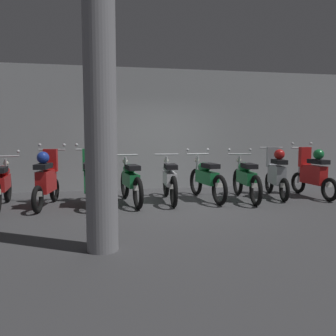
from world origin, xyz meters
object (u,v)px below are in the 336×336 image
(motorbike_slot_1, at_px, (47,179))
(motorbike_slot_5, at_px, (206,178))
(motorbike_slot_0, at_px, (2,184))
(motorbike_slot_6, at_px, (246,178))
(motorbike_slot_3, at_px, (131,181))
(motorbike_slot_4, at_px, (169,179))
(motorbike_slot_8, at_px, (313,173))
(motorbike_slot_2, at_px, (90,180))
(support_pillar, at_px, (101,123))
(motorbike_slot_7, at_px, (276,173))

(motorbike_slot_1, relative_size, motorbike_slot_5, 0.86)
(motorbike_slot_0, height_order, motorbike_slot_6, same)
(motorbike_slot_3, bearing_deg, motorbike_slot_0, 179.61)
(motorbike_slot_5, bearing_deg, motorbike_slot_0, -179.37)
(motorbike_slot_6, bearing_deg, motorbike_slot_4, 173.78)
(motorbike_slot_1, distance_m, motorbike_slot_4, 2.59)
(motorbike_slot_4, height_order, motorbike_slot_8, motorbike_slot_8)
(motorbike_slot_2, relative_size, motorbike_slot_6, 0.86)
(motorbike_slot_0, bearing_deg, motorbike_slot_6, -1.68)
(motorbike_slot_8, distance_m, support_pillar, 5.84)
(motorbike_slot_0, height_order, motorbike_slot_7, motorbike_slot_7)
(motorbike_slot_7, relative_size, motorbike_slot_8, 0.99)
(motorbike_slot_6, bearing_deg, motorbike_slot_1, 179.01)
(motorbike_slot_3, xyz_separation_m, motorbike_slot_7, (3.46, 0.08, 0.08))
(motorbike_slot_0, relative_size, motorbike_slot_7, 1.17)
(motorbike_slot_4, distance_m, motorbike_slot_7, 2.59)
(motorbike_slot_0, height_order, motorbike_slot_5, same)
(motorbike_slot_0, bearing_deg, motorbike_slot_3, -0.39)
(motorbike_slot_3, height_order, motorbike_slot_6, motorbike_slot_6)
(motorbike_slot_1, xyz_separation_m, support_pillar, (1.10, -2.95, 1.05))
(motorbike_slot_5, distance_m, motorbike_slot_8, 2.59)
(motorbike_slot_1, distance_m, motorbike_slot_7, 5.18)
(motorbike_slot_5, height_order, motorbike_slot_7, motorbike_slot_7)
(motorbike_slot_0, height_order, motorbike_slot_2, motorbike_slot_2)
(motorbike_slot_3, height_order, motorbike_slot_7, motorbike_slot_7)
(motorbike_slot_2, relative_size, motorbike_slot_3, 0.86)
(motorbike_slot_5, xyz_separation_m, motorbike_slot_6, (0.87, -0.20, 0.00))
(motorbike_slot_0, height_order, motorbike_slot_3, motorbike_slot_0)
(motorbike_slot_1, height_order, motorbike_slot_6, motorbike_slot_1)
(motorbike_slot_1, height_order, motorbike_slot_4, motorbike_slot_1)
(motorbike_slot_2, relative_size, motorbike_slot_8, 1.00)
(motorbike_slot_2, relative_size, motorbike_slot_7, 1.01)
(motorbike_slot_7, relative_size, support_pillar, 0.51)
(motorbike_slot_0, height_order, motorbike_slot_8, motorbike_slot_8)
(motorbike_slot_3, xyz_separation_m, support_pillar, (-0.62, -3.01, 1.13))
(motorbike_slot_1, relative_size, motorbike_slot_4, 0.86)
(motorbike_slot_1, xyz_separation_m, motorbike_slot_5, (3.44, 0.12, -0.08))
(motorbike_slot_1, xyz_separation_m, motorbike_slot_6, (4.31, -0.07, -0.08))
(motorbike_slot_1, bearing_deg, motorbike_slot_0, 174.89)
(motorbike_slot_6, bearing_deg, support_pillar, -138.14)
(motorbike_slot_6, bearing_deg, motorbike_slot_0, 178.32)
(motorbike_slot_7, bearing_deg, motorbike_slot_5, -179.37)
(motorbike_slot_6, relative_size, motorbike_slot_7, 1.17)
(motorbike_slot_3, bearing_deg, motorbike_slot_7, 1.39)
(motorbike_slot_1, bearing_deg, motorbike_slot_6, -0.99)
(motorbike_slot_4, xyz_separation_m, motorbike_slot_7, (2.59, 0.03, 0.08))
(motorbike_slot_0, bearing_deg, motorbike_slot_2, -2.47)
(motorbike_slot_2, xyz_separation_m, motorbike_slot_4, (1.73, 0.11, -0.04))
(motorbike_slot_1, relative_size, support_pillar, 0.52)
(motorbike_slot_2, bearing_deg, motorbike_slot_3, 3.78)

